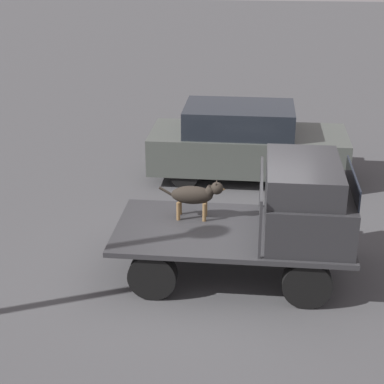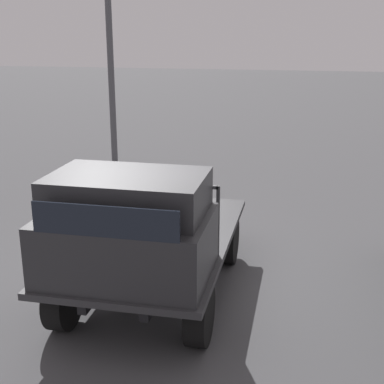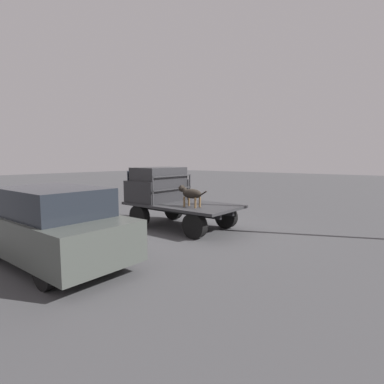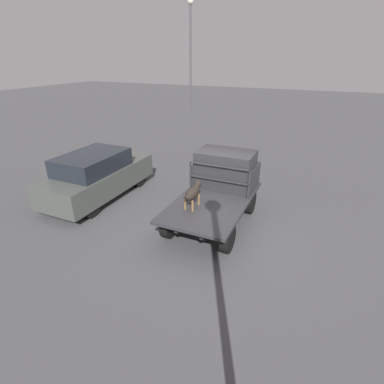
% 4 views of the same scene
% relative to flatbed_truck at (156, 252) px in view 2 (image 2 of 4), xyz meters
% --- Properties ---
extents(ground_plane, '(80.00, 80.00, 0.00)m').
position_rel_flatbed_truck_xyz_m(ground_plane, '(0.00, 0.00, -0.57)').
color(ground_plane, '#474749').
extents(flatbed_truck, '(3.65, 1.97, 0.78)m').
position_rel_flatbed_truck_xyz_m(flatbed_truck, '(0.00, 0.00, 0.00)').
color(flatbed_truck, black).
rests_on(flatbed_truck, ground).
extents(truck_cab, '(1.28, 1.85, 1.14)m').
position_rel_flatbed_truck_xyz_m(truck_cab, '(1.11, 0.00, 0.75)').
color(truck_cab, '#28282B').
rests_on(truck_cab, flatbed_truck).
extents(truck_headboard, '(0.04, 1.85, 0.89)m').
position_rel_flatbed_truck_xyz_m(truck_headboard, '(0.42, 0.00, 0.80)').
color(truck_headboard, '#2D2D30').
rests_on(truck_headboard, flatbed_truck).
extents(dog, '(1.07, 0.29, 0.67)m').
position_rel_flatbed_truck_xyz_m(dog, '(-0.60, 0.35, 0.62)').
color(dog, brown).
rests_on(dog, flatbed_truck).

